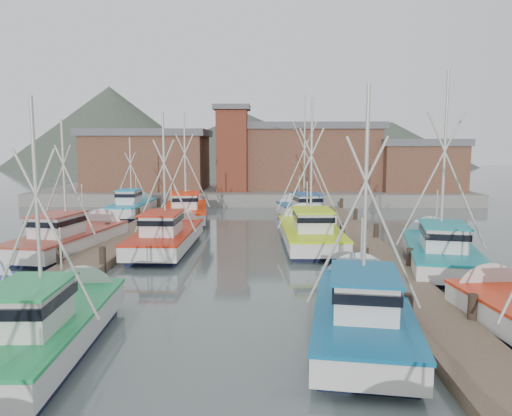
{
  "coord_description": "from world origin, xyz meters",
  "views": [
    {
      "loc": [
        1.57,
        -17.24,
        5.83
      ],
      "look_at": [
        0.97,
        8.22,
        2.6
      ],
      "focal_mm": 35.0,
      "sensor_mm": 36.0,
      "label": 1
    }
  ],
  "objects_px": {
    "lookout_tower": "(232,148)",
    "boat_8": "(168,236)",
    "boat_12": "(186,211)",
    "boat_4": "(53,325)"
  },
  "relations": [
    {
      "from": "lookout_tower",
      "to": "boat_8",
      "type": "bearing_deg",
      "value": -95.23
    },
    {
      "from": "lookout_tower",
      "to": "boat_12",
      "type": "bearing_deg",
      "value": -103.82
    },
    {
      "from": "boat_8",
      "to": "boat_12",
      "type": "bearing_deg",
      "value": 94.75
    },
    {
      "from": "boat_4",
      "to": "boat_12",
      "type": "height_order",
      "value": "boat_12"
    },
    {
      "from": "lookout_tower",
      "to": "boat_12",
      "type": "distance_m",
      "value": 12.84
    },
    {
      "from": "boat_4",
      "to": "lookout_tower",
      "type": "bearing_deg",
      "value": 83.38
    },
    {
      "from": "boat_8",
      "to": "boat_12",
      "type": "relative_size",
      "value": 0.93
    },
    {
      "from": "boat_12",
      "to": "boat_4",
      "type": "bearing_deg",
      "value": -96.92
    },
    {
      "from": "lookout_tower",
      "to": "boat_4",
      "type": "distance_m",
      "value": 36.96
    },
    {
      "from": "boat_12",
      "to": "boat_8",
      "type": "bearing_deg",
      "value": -93.35
    }
  ]
}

